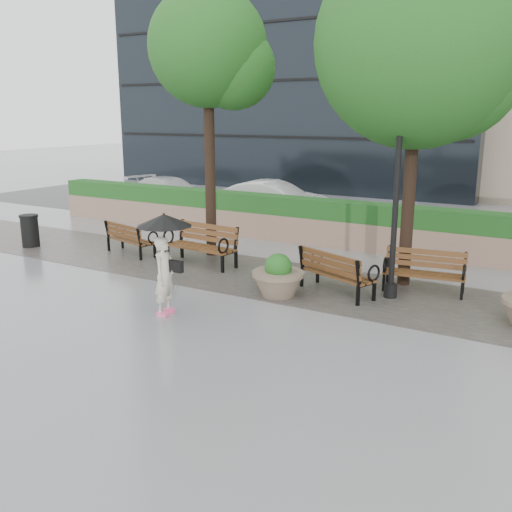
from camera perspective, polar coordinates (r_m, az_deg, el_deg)
The scene contains 16 objects.
ground at distance 10.62m, azimuth -1.16°, elevation -7.00°, with size 100.00×100.00×0.00m, color gray.
cobble_strip at distance 13.12m, azimuth 5.76°, elevation -2.90°, with size 28.00×3.20×0.01m, color #383330.
hedge_wall at distance 16.58m, azimuth 11.67°, elevation 2.80°, with size 24.00×0.80×1.35m.
asphalt_street at distance 20.47m, azimuth 15.28°, elevation 2.81°, with size 40.00×7.00×0.00m, color black.
bench_0 at distance 16.23m, azimuth -12.42°, elevation 1.07°, with size 1.75×1.02×0.88m.
bench_1 at distance 14.78m, azimuth -5.49°, elevation 0.27°, with size 2.01×0.95×1.05m.
bench_2 at distance 12.49m, azimuth 8.03°, elevation -2.52°, with size 1.90×1.30×0.95m.
bench_3 at distance 12.99m, azimuth 16.40°, elevation -2.36°, with size 1.79×0.92×0.92m.
planter_left at distance 12.21m, azimuth 2.22°, elevation -2.36°, with size 1.12×1.12×0.94m.
trash_bin at distance 18.01m, azimuth -21.67°, elevation 2.28°, with size 0.54×0.54×0.90m, color black.
lamppost at distance 12.11m, azimuth 13.73°, elevation 4.04°, with size 0.28×0.28×4.07m.
tree_0 at distance 15.50m, azimuth -4.19°, elevation 19.57°, with size 3.20×3.06×7.00m.
tree_1 at distance 13.12m, azimuth 16.70°, elevation 19.14°, with size 4.38×4.38×7.43m.
car_left at distance 23.91m, azimuth -8.55°, elevation 6.24°, with size 1.78×4.37×1.27m, color silver.
car_right at distance 21.13m, azimuth 1.76°, elevation 5.58°, with size 1.50×4.29×1.41m, color silver.
pedestrian at distance 11.04m, azimuth -9.13°, elevation 0.17°, with size 1.07×1.07×1.97m.
Camera 1 is at (5.23, -8.42, 3.81)m, focal length 40.00 mm.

